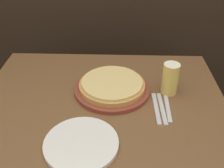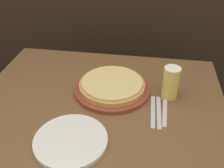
{
  "view_description": "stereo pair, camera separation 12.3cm",
  "coord_description": "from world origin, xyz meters",
  "px_view_note": "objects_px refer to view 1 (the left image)",
  "views": [
    {
      "loc": [
        0.08,
        -0.93,
        1.51
      ],
      "look_at": [
        0.05,
        0.09,
        0.82
      ],
      "focal_mm": 42.0,
      "sensor_mm": 36.0,
      "label": 1
    },
    {
      "loc": [
        0.2,
        -0.92,
        1.51
      ],
      "look_at": [
        0.05,
        0.09,
        0.82
      ],
      "focal_mm": 42.0,
      "sensor_mm": 36.0,
      "label": 2
    }
  ],
  "objects_px": {
    "pizza_on_board": "(112,87)",
    "beer_glass": "(170,78)",
    "dinner_knife": "(162,108)",
    "dinner_plate": "(81,144)",
    "spoon": "(168,108)",
    "fork": "(156,108)"
  },
  "relations": [
    {
      "from": "pizza_on_board",
      "to": "beer_glass",
      "type": "distance_m",
      "value": 0.27
    },
    {
      "from": "dinner_knife",
      "to": "dinner_plate",
      "type": "bearing_deg",
      "value": -145.42
    },
    {
      "from": "spoon",
      "to": "fork",
      "type": "bearing_deg",
      "value": 180.0
    },
    {
      "from": "pizza_on_board",
      "to": "beer_glass",
      "type": "xyz_separation_m",
      "value": [
        0.27,
        -0.0,
        0.06
      ]
    },
    {
      "from": "beer_glass",
      "to": "dinner_knife",
      "type": "xyz_separation_m",
      "value": [
        -0.04,
        -0.12,
        -0.08
      ]
    },
    {
      "from": "dinner_knife",
      "to": "pizza_on_board",
      "type": "bearing_deg",
      "value": 150.6
    },
    {
      "from": "spoon",
      "to": "dinner_plate",
      "type": "bearing_deg",
      "value": -147.38
    },
    {
      "from": "dinner_knife",
      "to": "spoon",
      "type": "distance_m",
      "value": 0.03
    },
    {
      "from": "spoon",
      "to": "beer_glass",
      "type": "bearing_deg",
      "value": 80.96
    },
    {
      "from": "beer_glass",
      "to": "spoon",
      "type": "xyz_separation_m",
      "value": [
        -0.02,
        -0.12,
        -0.08
      ]
    },
    {
      "from": "beer_glass",
      "to": "spoon",
      "type": "distance_m",
      "value": 0.15
    },
    {
      "from": "dinner_plate",
      "to": "dinner_knife",
      "type": "distance_m",
      "value": 0.39
    },
    {
      "from": "fork",
      "to": "pizza_on_board",
      "type": "bearing_deg",
      "value": 147.6
    },
    {
      "from": "pizza_on_board",
      "to": "spoon",
      "type": "distance_m",
      "value": 0.28
    },
    {
      "from": "pizza_on_board",
      "to": "spoon",
      "type": "relative_size",
      "value": 1.96
    },
    {
      "from": "pizza_on_board",
      "to": "fork",
      "type": "xyz_separation_m",
      "value": [
        0.2,
        -0.13,
        -0.02
      ]
    },
    {
      "from": "fork",
      "to": "beer_glass",
      "type": "bearing_deg",
      "value": 60.72
    },
    {
      "from": "beer_glass",
      "to": "fork",
      "type": "distance_m",
      "value": 0.16
    },
    {
      "from": "beer_glass",
      "to": "dinner_knife",
      "type": "bearing_deg",
      "value": -109.8
    },
    {
      "from": "dinner_plate",
      "to": "dinner_knife",
      "type": "xyz_separation_m",
      "value": [
        0.32,
        0.22,
        -0.01
      ]
    },
    {
      "from": "pizza_on_board",
      "to": "dinner_plate",
      "type": "xyz_separation_m",
      "value": [
        -0.1,
        -0.35,
        -0.02
      ]
    },
    {
      "from": "fork",
      "to": "spoon",
      "type": "relative_size",
      "value": 1.18
    }
  ]
}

